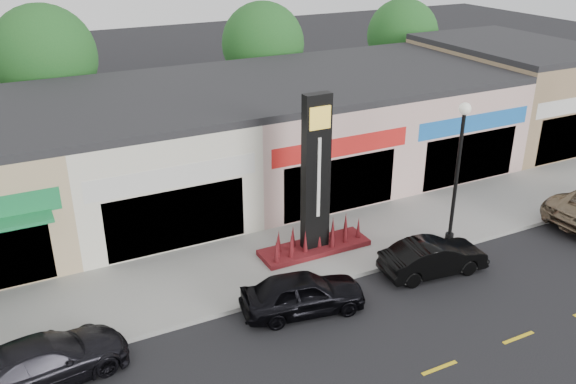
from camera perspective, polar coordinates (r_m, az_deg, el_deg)
name	(u,v)px	position (r m, az deg, el deg)	size (l,w,h in m)	color
ground	(295,338)	(18.75, 0.65, -13.54)	(120.00, 120.00, 0.00)	black
sidewalk	(239,269)	(21.98, -4.62, -7.15)	(52.00, 4.30, 0.15)	gray
curb	(265,301)	(20.24, -2.13, -10.12)	(52.00, 0.20, 0.15)	gray
shop_cream	(140,152)	(26.79, -13.66, 3.64)	(7.00, 10.01, 4.80)	silver
shop_pink_w	(287,129)	(29.02, -0.13, 5.91)	(7.00, 10.01, 4.80)	beige
shop_pink_e	(406,110)	(32.63, 11.02, 7.54)	(7.00, 10.01, 4.80)	beige
shop_tan	(507,90)	(37.16, 19.79, 8.97)	(7.00, 10.01, 5.30)	#957C56
tree_rear_west	(44,57)	(33.37, -21.85, 11.65)	(5.20, 5.20, 7.83)	#382619
tree_rear_mid	(263,44)	(36.49, -2.36, 13.70)	(4.80, 4.80, 7.29)	#382619
tree_rear_east	(402,35)	(41.62, 10.66, 14.26)	(4.60, 4.60, 6.94)	#382619
lamp_east_near	(459,160)	(23.03, 15.68, 2.91)	(0.44, 0.44, 5.47)	black
pylon_sign	(315,198)	(21.98, 2.58, -0.60)	(4.20, 1.30, 6.00)	#560E1E
car_dark_sedan	(43,361)	(18.13, -21.92, -14.49)	(4.52, 1.84, 1.31)	black
car_black_sedan	(303,293)	(19.52, 1.41, -9.42)	(3.96, 1.59, 1.35)	black
car_black_conv	(434,257)	(22.10, 13.46, -5.95)	(3.83, 1.34, 1.26)	black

